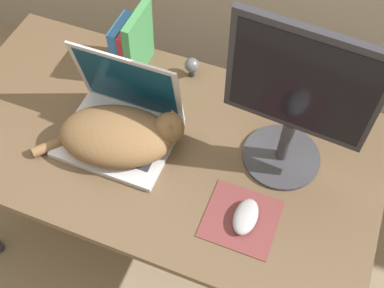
{
  "coord_description": "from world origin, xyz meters",
  "views": [
    {
      "loc": [
        0.41,
        -0.39,
        1.94
      ],
      "look_at": [
        0.13,
        0.33,
        0.82
      ],
      "focal_mm": 45.0,
      "sensor_mm": 36.0,
      "label": 1
    }
  ],
  "objects_px": {
    "external_monitor": "(297,100)",
    "computer_mouse": "(246,217)",
    "laptop": "(121,122)",
    "cat": "(119,135)",
    "book_row": "(132,45)",
    "webcam": "(191,65)"
  },
  "relations": [
    {
      "from": "book_row",
      "to": "external_monitor",
      "type": "bearing_deg",
      "value": -17.61
    },
    {
      "from": "laptop",
      "to": "book_row",
      "type": "relative_size",
      "value": 1.42
    },
    {
      "from": "cat",
      "to": "book_row",
      "type": "height_order",
      "value": "book_row"
    },
    {
      "from": "cat",
      "to": "book_row",
      "type": "relative_size",
      "value": 1.8
    },
    {
      "from": "book_row",
      "to": "webcam",
      "type": "xyz_separation_m",
      "value": [
        0.2,
        0.03,
        -0.06
      ]
    },
    {
      "from": "computer_mouse",
      "to": "book_row",
      "type": "bearing_deg",
      "value": 142.01
    },
    {
      "from": "cat",
      "to": "webcam",
      "type": "bearing_deg",
      "value": 76.47
    },
    {
      "from": "laptop",
      "to": "cat",
      "type": "xyz_separation_m",
      "value": [
        0.02,
        -0.05,
        0.01
      ]
    },
    {
      "from": "computer_mouse",
      "to": "book_row",
      "type": "xyz_separation_m",
      "value": [
        -0.53,
        0.42,
        0.08
      ]
    },
    {
      "from": "laptop",
      "to": "cat",
      "type": "relative_size",
      "value": 0.79
    },
    {
      "from": "laptop",
      "to": "webcam",
      "type": "xyz_separation_m",
      "value": [
        0.11,
        0.3,
        -0.01
      ]
    },
    {
      "from": "external_monitor",
      "to": "laptop",
      "type": "bearing_deg",
      "value": -169.71
    },
    {
      "from": "cat",
      "to": "laptop",
      "type": "bearing_deg",
      "value": 113.35
    },
    {
      "from": "cat",
      "to": "computer_mouse",
      "type": "relative_size",
      "value": 3.73
    },
    {
      "from": "cat",
      "to": "book_row",
      "type": "xyz_separation_m",
      "value": [
        -0.11,
        0.32,
        0.04
      ]
    },
    {
      "from": "external_monitor",
      "to": "computer_mouse",
      "type": "bearing_deg",
      "value": -99.1
    },
    {
      "from": "cat",
      "to": "webcam",
      "type": "relative_size",
      "value": 5.74
    },
    {
      "from": "external_monitor",
      "to": "book_row",
      "type": "relative_size",
      "value": 2.13
    },
    {
      "from": "laptop",
      "to": "cat",
      "type": "bearing_deg",
      "value": -66.65
    },
    {
      "from": "laptop",
      "to": "external_monitor",
      "type": "distance_m",
      "value": 0.54
    },
    {
      "from": "external_monitor",
      "to": "computer_mouse",
      "type": "relative_size",
      "value": 4.43
    },
    {
      "from": "webcam",
      "to": "external_monitor",
      "type": "bearing_deg",
      "value": -29.67
    }
  ]
}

